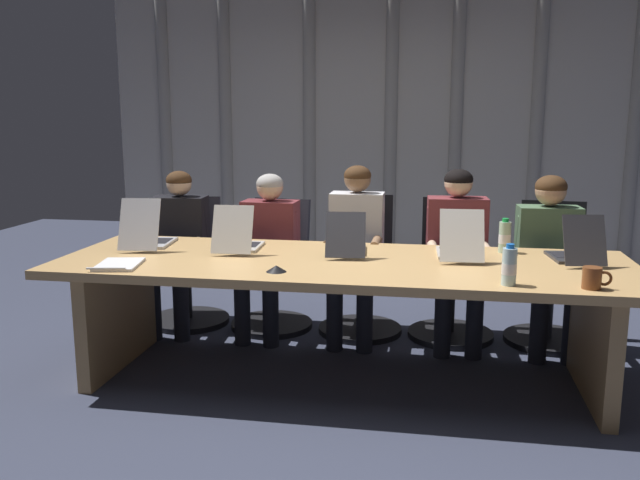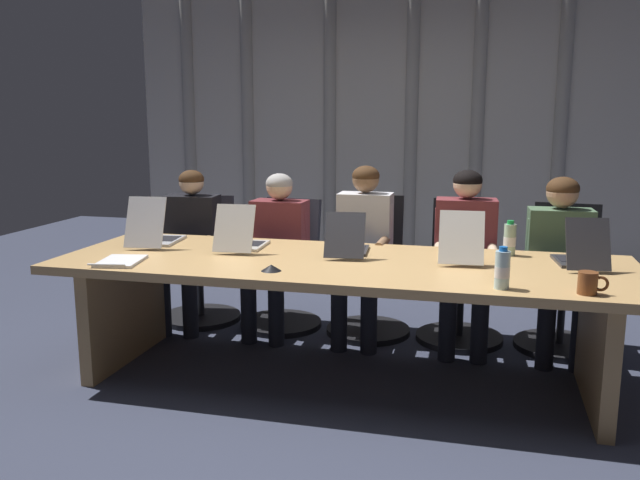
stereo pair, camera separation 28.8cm
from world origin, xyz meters
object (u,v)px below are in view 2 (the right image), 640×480
object	(u,v)px
office_chair_center	(370,282)
water_bottle_secondary	(510,240)
laptop_right_end	(580,256)
conference_mic_left_side	(271,268)
laptop_left_mid	(242,240)
laptop_left_end	(156,235)
water_bottle_primary	(502,270)
office_chair_left_end	(202,273)
person_center	(363,243)
person_left_mid	(276,243)
laptop_center	(347,245)
office_chair_right_end	(563,294)
spiral_notepad	(120,261)
person_left_end	(189,238)
laptop_right_mid	(461,250)
person_right_mid	(465,248)
office_chair_left_mid	(283,278)
office_chair_right_mid	(461,288)
person_right_end	(561,254)
coffee_mug_near	(589,283)

from	to	relation	value
office_chair_center	water_bottle_secondary	distance (m)	1.17
laptop_right_end	conference_mic_left_side	size ratio (longest dim) A/B	4.06
laptop_left_mid	laptop_right_end	distance (m)	1.99
laptop_left_end	water_bottle_primary	world-z (taller)	laptop_left_end
laptop_left_end	office_chair_left_end	bearing A→B (deg)	-4.32
person_center	person_left_mid	bearing A→B (deg)	-89.75
laptop_left_mid	laptop_center	size ratio (longest dim) A/B	0.98
office_chair_right_end	spiral_notepad	bearing A→B (deg)	-57.46
person_left_end	laptop_left_mid	bearing A→B (deg)	42.96
office_chair_center	person_left_end	distance (m)	1.37
laptop_right_mid	laptop_right_end	size ratio (longest dim) A/B	1.07
office_chair_center	person_left_end	world-z (taller)	person_left_end
laptop_right_end	person_left_end	bearing A→B (deg)	70.89
conference_mic_left_side	spiral_notepad	size ratio (longest dim) A/B	0.32
laptop_left_end	person_right_mid	bearing A→B (deg)	-79.58
person_right_mid	spiral_notepad	distance (m)	2.20
laptop_center	office_chair_right_end	distance (m)	1.57
person_right_mid	office_chair_center	bearing A→B (deg)	-106.51
laptop_center	person_center	world-z (taller)	person_center
laptop_center	laptop_right_end	size ratio (longest dim) A/B	1.01
office_chair_right_end	water_bottle_primary	bearing A→B (deg)	-12.60
office_chair_right_end	water_bottle_secondary	world-z (taller)	office_chair_right_end
person_left_mid	spiral_notepad	bearing A→B (deg)	-24.68
laptop_center	office_chair_center	xyz separation A→B (m)	(0.01, 0.74, -0.41)
person_left_end	office_chair_left_end	bearing A→B (deg)	169.14
office_chair_left_mid	person_left_mid	world-z (taller)	person_left_mid
laptop_center	office_chair_center	distance (m)	0.85
office_chair_right_mid	person_right_mid	world-z (taller)	person_right_mid
person_right_end	laptop_left_end	bearing A→B (deg)	-79.60
office_chair_right_mid	office_chair_left_end	bearing A→B (deg)	-91.55
conference_mic_left_side	office_chair_right_end	bearing A→B (deg)	37.94
person_center	laptop_left_end	bearing A→B (deg)	-65.19
office_chair_right_mid	person_right_mid	xyz separation A→B (m)	(0.02, -0.16, 0.32)
person_center	water_bottle_secondary	xyz separation A→B (m)	(0.96, -0.38, 0.13)
laptop_right_mid	office_chair_left_end	xyz separation A→B (m)	(-1.96, 0.73, -0.43)
laptop_left_end	laptop_right_end	world-z (taller)	laptop_left_end
person_right_end	laptop_left_mid	bearing A→B (deg)	-75.56
office_chair_left_mid	spiral_notepad	xyz separation A→B (m)	(-0.56, -1.29, 0.38)
person_center	conference_mic_left_side	size ratio (longest dim) A/B	10.97
person_center	person_right_end	xyz separation A→B (m)	(1.29, 0.00, -0.01)
office_chair_center	office_chair_right_end	xyz separation A→B (m)	(1.31, -0.00, -0.00)
person_right_end	conference_mic_left_side	size ratio (longest dim) A/B	10.54
office_chair_left_mid	coffee_mug_near	size ratio (longest dim) A/B	6.72
office_chair_left_mid	water_bottle_secondary	world-z (taller)	same
laptop_left_mid	laptop_right_end	xyz separation A→B (m)	(1.99, 0.01, -0.00)
laptop_center	person_left_mid	size ratio (longest dim) A/B	0.40
laptop_left_mid	water_bottle_secondary	distance (m)	1.63
office_chair_left_mid	laptop_center	bearing A→B (deg)	48.67
laptop_left_mid	person_right_mid	size ratio (longest dim) A/B	0.37
laptop_left_mid	water_bottle_secondary	size ratio (longest dim) A/B	2.12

